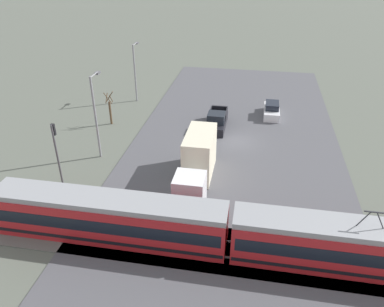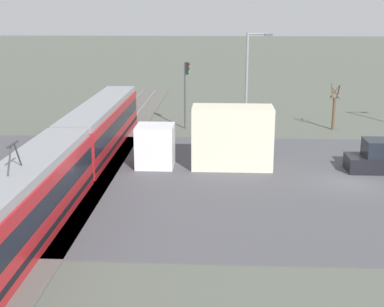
% 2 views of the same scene
% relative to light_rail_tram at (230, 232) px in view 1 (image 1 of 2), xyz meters
% --- Properties ---
extents(ground_plane, '(320.00, 320.00, 0.00)m').
position_rel_light_rail_tram_xyz_m(ground_plane, '(0.76, -15.71, -1.62)').
color(ground_plane, '#565B51').
extents(road_surface, '(20.57, 49.83, 0.08)m').
position_rel_light_rail_tram_xyz_m(road_surface, '(0.76, -15.71, -1.58)').
color(road_surface, '#4C4C51').
rests_on(road_surface, ground).
extents(rail_bed, '(68.72, 4.40, 0.22)m').
position_rel_light_rail_tram_xyz_m(rail_bed, '(0.76, 0.00, -1.57)').
color(rail_bed, '#5B5954').
rests_on(rail_bed, ground).
extents(light_rail_tram, '(31.95, 2.55, 4.30)m').
position_rel_light_rail_tram_xyz_m(light_rail_tram, '(0.00, 0.00, 0.00)').
color(light_rail_tram, '#B21E23').
rests_on(light_rail_tram, ground).
extents(box_truck, '(2.32, 8.33, 3.80)m').
position_rel_light_rail_tram_xyz_m(box_truck, '(3.40, -7.93, 0.22)').
color(box_truck, silver).
rests_on(box_truck, ground).
extents(pickup_truck, '(1.95, 5.22, 1.94)m').
position_rel_light_rail_tram_xyz_m(pickup_truck, '(3.03, -18.50, -0.81)').
color(pickup_truck, black).
rests_on(pickup_truck, ground).
extents(sedan_car_0, '(1.75, 4.23, 1.59)m').
position_rel_light_rail_tram_xyz_m(sedan_car_0, '(-2.86, -22.89, -0.88)').
color(sedan_car_0, silver).
rests_on(sedan_car_0, ground).
extents(traffic_light_pole, '(0.28, 0.47, 5.40)m').
position_rel_light_rail_tram_xyz_m(traffic_light_pole, '(14.49, -5.57, 1.87)').
color(traffic_light_pole, '#47474C').
rests_on(traffic_light_pole, ground).
extents(street_tree, '(0.90, 0.75, 3.75)m').
position_rel_light_rail_tram_xyz_m(street_tree, '(14.74, -17.55, 0.09)').
color(street_tree, brown).
rests_on(street_tree, ground).
extents(street_lamp_near_crossing, '(0.36, 1.95, 7.12)m').
position_rel_light_rail_tram_xyz_m(street_lamp_near_crossing, '(14.08, -25.07, 2.55)').
color(street_lamp_near_crossing, gray).
rests_on(street_lamp_near_crossing, ground).
extents(street_lamp_mid_block, '(0.36, 1.95, 7.82)m').
position_rel_light_rail_tram_xyz_m(street_lamp_mid_block, '(13.08, -10.56, 2.92)').
color(street_lamp_mid_block, gray).
rests_on(street_lamp_mid_block, ground).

